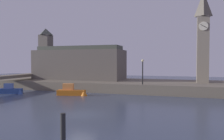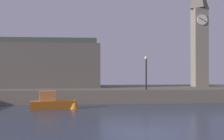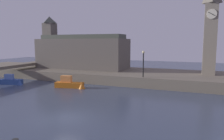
{
  "view_description": "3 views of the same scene",
  "coord_description": "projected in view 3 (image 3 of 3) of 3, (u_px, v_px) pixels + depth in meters",
  "views": [
    {
      "loc": [
        9.25,
        -19.33,
        4.92
      ],
      "look_at": [
        -1.88,
        15.33,
        3.56
      ],
      "focal_mm": 37.2,
      "sensor_mm": 36.0,
      "label": 1
    },
    {
      "loc": [
        -3.07,
        -14.87,
        3.42
      ],
      "look_at": [
        -0.66,
        15.44,
        3.69
      ],
      "focal_mm": 43.17,
      "sensor_mm": 36.0,
      "label": 2
    },
    {
      "loc": [
        10.29,
        -15.08,
        6.38
      ],
      "look_at": [
        -1.77,
        14.98,
        2.25
      ],
      "focal_mm": 34.7,
      "sensor_mm": 36.0,
      "label": 3
    }
  ],
  "objects": [
    {
      "name": "clock_tower",
      "position": [
        211.0,
        24.0,
        32.08
      ],
      "size": [
        2.0,
        2.06,
        14.57
      ],
      "color": "slate",
      "rests_on": "far_embankment"
    },
    {
      "name": "parliament_hall",
      "position": [
        80.0,
        52.0,
        41.58
      ],
      "size": [
        17.19,
        6.69,
        10.06
      ],
      "color": "#5B544C",
      "rests_on": "far_embankment"
    },
    {
      "name": "boat_tour_blue",
      "position": [
        12.0,
        81.0,
        33.16
      ],
      "size": [
        3.96,
        1.86,
        1.55
      ],
      "color": "#2D4C93",
      "rests_on": "ground"
    },
    {
      "name": "streetlamp",
      "position": [
        143.0,
        61.0,
        30.37
      ],
      "size": [
        0.36,
        0.36,
        3.72
      ],
      "color": "black",
      "rests_on": "far_embankment"
    },
    {
      "name": "far_embankment",
      "position": [
        133.0,
        76.0,
        36.81
      ],
      "size": [
        70.0,
        12.0,
        1.5
      ],
      "primitive_type": "cube",
      "color": "#6B6051",
      "rests_on": "ground"
    },
    {
      "name": "boat_patrol_orange",
      "position": [
        71.0,
        84.0,
        30.62
      ],
      "size": [
        4.71,
        1.89,
        1.79
      ],
      "color": "orange",
      "rests_on": "ground"
    },
    {
      "name": "ground_plane",
      "position": [
        66.0,
        118.0,
        18.49
      ],
      "size": [
        120.0,
        120.0,
        0.0
      ],
      "primitive_type": "plane",
      "color": "#384256"
    }
  ]
}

